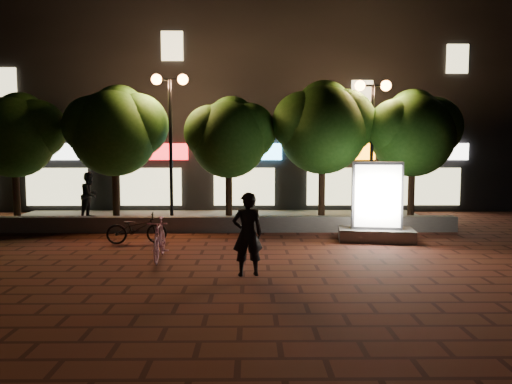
{
  "coord_description": "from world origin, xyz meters",
  "views": [
    {
      "loc": [
        1.27,
        -11.42,
        2.65
      ],
      "look_at": [
        1.42,
        1.5,
        1.52
      ],
      "focal_mm": 33.41,
      "sensor_mm": 36.0,
      "label": 1
    }
  ],
  "objects_px": {
    "tree_far_left": "(16,132)",
    "scooter_parked": "(137,228)",
    "pedestrian": "(90,195)",
    "street_lamp_left": "(170,110)",
    "rider": "(248,234)",
    "tree_right": "(324,124)",
    "ad_kiosk": "(376,209)",
    "tree_mid": "(230,134)",
    "street_lamp_right": "(372,114)",
    "scooter_pink": "(160,239)",
    "tree_far_right": "(414,130)",
    "tree_left": "(116,128)"
  },
  "relations": [
    {
      "from": "tree_far_left",
      "to": "rider",
      "type": "xyz_separation_m",
      "value": [
        8.15,
        -6.95,
        -2.4
      ]
    },
    {
      "from": "tree_left",
      "to": "pedestrian",
      "type": "height_order",
      "value": "tree_left"
    },
    {
      "from": "tree_far_right",
      "to": "street_lamp_left",
      "type": "distance_m",
      "value": 8.58
    },
    {
      "from": "street_lamp_left",
      "to": "street_lamp_right",
      "type": "relative_size",
      "value": 1.04
    },
    {
      "from": "street_lamp_left",
      "to": "rider",
      "type": "height_order",
      "value": "street_lamp_left"
    },
    {
      "from": "tree_far_right",
      "to": "street_lamp_left",
      "type": "relative_size",
      "value": 0.92
    },
    {
      "from": "tree_left",
      "to": "scooter_parked",
      "type": "bearing_deg",
      "value": -66.87
    },
    {
      "from": "street_lamp_left",
      "to": "rider",
      "type": "distance_m",
      "value": 7.87
    },
    {
      "from": "tree_far_left",
      "to": "scooter_parked",
      "type": "relative_size",
      "value": 2.75
    },
    {
      "from": "street_lamp_right",
      "to": "street_lamp_left",
      "type": "bearing_deg",
      "value": 180.0
    },
    {
      "from": "tree_far_left",
      "to": "street_lamp_left",
      "type": "relative_size",
      "value": 0.89
    },
    {
      "from": "scooter_parked",
      "to": "tree_right",
      "type": "bearing_deg",
      "value": -68.03
    },
    {
      "from": "pedestrian",
      "to": "scooter_parked",
      "type": "bearing_deg",
      "value": -135.07
    },
    {
      "from": "street_lamp_right",
      "to": "tree_mid",
      "type": "bearing_deg",
      "value": 176.96
    },
    {
      "from": "street_lamp_right",
      "to": "pedestrian",
      "type": "xyz_separation_m",
      "value": [
        -10.38,
        1.56,
        -2.94
      ]
    },
    {
      "from": "tree_far_left",
      "to": "street_lamp_right",
      "type": "relative_size",
      "value": 0.93
    },
    {
      "from": "street_lamp_left",
      "to": "rider",
      "type": "xyz_separation_m",
      "value": [
        2.71,
        -6.69,
        -3.14
      ]
    },
    {
      "from": "tree_right",
      "to": "scooter_pink",
      "type": "height_order",
      "value": "tree_right"
    },
    {
      "from": "street_lamp_right",
      "to": "pedestrian",
      "type": "height_order",
      "value": "street_lamp_right"
    },
    {
      "from": "tree_right",
      "to": "pedestrian",
      "type": "bearing_deg",
      "value": 171.53
    },
    {
      "from": "tree_right",
      "to": "ad_kiosk",
      "type": "bearing_deg",
      "value": -70.19
    },
    {
      "from": "tree_mid",
      "to": "ad_kiosk",
      "type": "distance_m",
      "value": 5.84
    },
    {
      "from": "tree_far_left",
      "to": "tree_far_right",
      "type": "xyz_separation_m",
      "value": [
        14.0,
        0.0,
        0.08
      ]
    },
    {
      "from": "street_lamp_left",
      "to": "street_lamp_right",
      "type": "height_order",
      "value": "street_lamp_left"
    },
    {
      "from": "tree_right",
      "to": "street_lamp_right",
      "type": "height_order",
      "value": "tree_right"
    },
    {
      "from": "tree_mid",
      "to": "pedestrian",
      "type": "height_order",
      "value": "tree_mid"
    },
    {
      "from": "scooter_pink",
      "to": "rider",
      "type": "relative_size",
      "value": 0.95
    },
    {
      "from": "rider",
      "to": "street_lamp_right",
      "type": "bearing_deg",
      "value": -133.72
    },
    {
      "from": "tree_far_right",
      "to": "pedestrian",
      "type": "bearing_deg",
      "value": 173.77
    },
    {
      "from": "tree_left",
      "to": "tree_right",
      "type": "distance_m",
      "value": 7.3
    },
    {
      "from": "tree_far_left",
      "to": "scooter_pink",
      "type": "xyz_separation_m",
      "value": [
        6.01,
        -5.44,
        -2.78
      ]
    },
    {
      "from": "tree_right",
      "to": "rider",
      "type": "height_order",
      "value": "tree_right"
    },
    {
      "from": "tree_far_right",
      "to": "tree_mid",
      "type": "bearing_deg",
      "value": -180.0
    },
    {
      "from": "tree_mid",
      "to": "street_lamp_right",
      "type": "bearing_deg",
      "value": -3.04
    },
    {
      "from": "tree_left",
      "to": "rider",
      "type": "xyz_separation_m",
      "value": [
        4.65,
        -6.96,
        -2.55
      ]
    },
    {
      "from": "pedestrian",
      "to": "tree_mid",
      "type": "bearing_deg",
      "value": -90.05
    },
    {
      "from": "ad_kiosk",
      "to": "tree_left",
      "type": "bearing_deg",
      "value": 159.91
    },
    {
      "from": "street_lamp_left",
      "to": "tree_left",
      "type": "bearing_deg",
      "value": 172.3
    },
    {
      "from": "tree_far_left",
      "to": "tree_far_right",
      "type": "bearing_deg",
      "value": 0.0
    },
    {
      "from": "scooter_pink",
      "to": "rider",
      "type": "height_order",
      "value": "rider"
    },
    {
      "from": "ad_kiosk",
      "to": "tree_right",
      "type": "bearing_deg",
      "value": 109.81
    },
    {
      "from": "tree_far_left",
      "to": "tree_left",
      "type": "bearing_deg",
      "value": 0.0
    },
    {
      "from": "rider",
      "to": "tree_mid",
      "type": "bearing_deg",
      "value": -95.65
    },
    {
      "from": "tree_left",
      "to": "pedestrian",
      "type": "bearing_deg",
      "value": 137.81
    },
    {
      "from": "scooter_parked",
      "to": "tree_mid",
      "type": "bearing_deg",
      "value": -44.85
    },
    {
      "from": "tree_mid",
      "to": "street_lamp_left",
      "type": "height_order",
      "value": "street_lamp_left"
    },
    {
      "from": "tree_left",
      "to": "tree_mid",
      "type": "height_order",
      "value": "tree_left"
    },
    {
      "from": "tree_mid",
      "to": "scooter_parked",
      "type": "xyz_separation_m",
      "value": [
        -2.52,
        -3.44,
        -2.77
      ]
    },
    {
      "from": "tree_far_left",
      "to": "pedestrian",
      "type": "xyz_separation_m",
      "value": [
        2.07,
        1.3,
        -2.34
      ]
    },
    {
      "from": "tree_mid",
      "to": "scooter_parked",
      "type": "distance_m",
      "value": 5.09
    }
  ]
}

